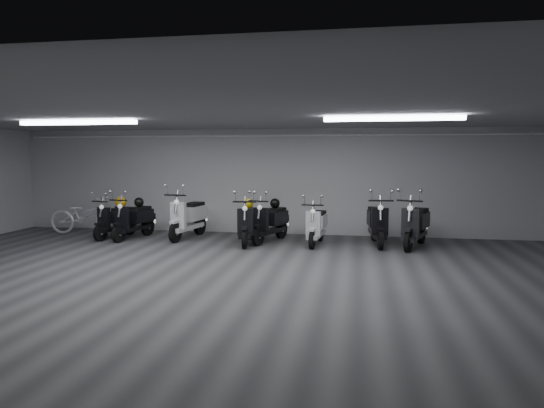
% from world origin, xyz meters
% --- Properties ---
extents(floor, '(14.00, 10.00, 0.01)m').
position_xyz_m(floor, '(0.00, 0.00, -0.01)').
color(floor, '#38383B').
rests_on(floor, ground).
extents(ceiling, '(14.00, 10.00, 0.01)m').
position_xyz_m(ceiling, '(0.00, 0.00, 2.80)').
color(ceiling, gray).
rests_on(ceiling, ground).
extents(back_wall, '(14.00, 0.01, 2.80)m').
position_xyz_m(back_wall, '(0.00, 5.00, 1.40)').
color(back_wall, '#AFAFB2').
rests_on(back_wall, ground).
extents(fluor_strip_left, '(2.40, 0.18, 0.08)m').
position_xyz_m(fluor_strip_left, '(-3.00, 1.00, 2.74)').
color(fluor_strip_left, white).
rests_on(fluor_strip_left, ceiling).
extents(fluor_strip_right, '(2.40, 0.18, 0.08)m').
position_xyz_m(fluor_strip_right, '(3.00, 1.00, 2.74)').
color(fluor_strip_right, white).
rests_on(fluor_strip_right, ceiling).
extents(conduit, '(13.60, 0.05, 0.05)m').
position_xyz_m(conduit, '(0.00, 4.92, 2.62)').
color(conduit, white).
rests_on(conduit, back_wall).
extents(scooter_0, '(0.91, 1.71, 1.21)m').
position_xyz_m(scooter_0, '(-3.66, 3.61, 0.61)').
color(scooter_0, black).
rests_on(scooter_0, floor).
extents(scooter_1, '(0.92, 1.79, 1.27)m').
position_xyz_m(scooter_1, '(-3.13, 3.53, 0.64)').
color(scooter_1, black).
rests_on(scooter_1, floor).
extents(scooter_2, '(0.92, 1.99, 1.43)m').
position_xyz_m(scooter_2, '(-1.79, 3.81, 0.71)').
color(scooter_2, silver).
rests_on(scooter_2, floor).
extents(scooter_3, '(0.79, 1.83, 1.32)m').
position_xyz_m(scooter_3, '(-0.14, 3.32, 0.66)').
color(scooter_3, black).
rests_on(scooter_3, floor).
extents(scooter_5, '(1.12, 1.83, 1.30)m').
position_xyz_m(scooter_5, '(0.34, 3.69, 0.65)').
color(scooter_5, black).
rests_on(scooter_5, floor).
extents(scooter_6, '(0.71, 1.70, 1.23)m').
position_xyz_m(scooter_6, '(1.48, 3.51, 0.62)').
color(scooter_6, silver).
rests_on(scooter_6, floor).
extents(scooter_7, '(0.77, 1.88, 1.37)m').
position_xyz_m(scooter_7, '(2.88, 3.73, 0.68)').
color(scooter_7, black).
rests_on(scooter_7, floor).
extents(scooter_9, '(1.22, 1.97, 1.39)m').
position_xyz_m(scooter_9, '(3.72, 3.52, 0.70)').
color(scooter_9, black).
rests_on(scooter_9, floor).
extents(bicycle, '(1.93, 0.83, 1.21)m').
position_xyz_m(bicycle, '(-4.76, 4.04, 0.61)').
color(bicycle, white).
rests_on(bicycle, floor).
extents(helmet_0, '(0.29, 0.29, 0.29)m').
position_xyz_m(helmet_0, '(-3.61, 3.83, 0.90)').
color(helmet_0, '#E0A10D').
rests_on(helmet_0, scooter_0).
extents(helmet_1, '(0.24, 0.24, 0.24)m').
position_xyz_m(helmet_1, '(-3.08, 3.77, 0.91)').
color(helmet_1, black).
rests_on(helmet_1, scooter_1).
extents(helmet_2, '(0.24, 0.24, 0.24)m').
position_xyz_m(helmet_2, '(-0.17, 3.56, 0.94)').
color(helmet_2, gold).
rests_on(helmet_2, scooter_3).
extents(helmet_3, '(0.25, 0.25, 0.25)m').
position_xyz_m(helmet_3, '(0.42, 3.92, 0.93)').
color(helmet_3, black).
rests_on(helmet_3, scooter_5).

